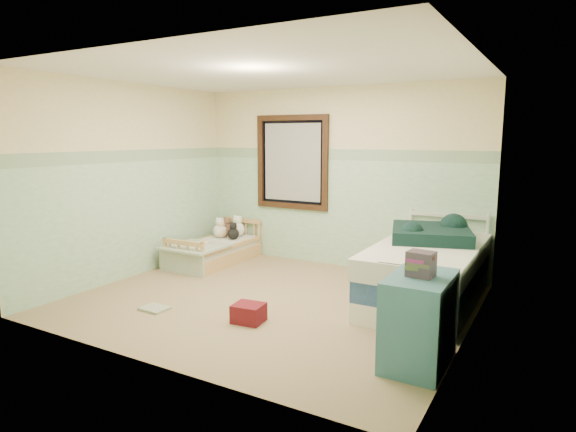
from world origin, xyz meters
The scene contains 29 objects.
floor centered at (0.00, 0.00, -0.01)m, with size 4.20×3.60×0.02m, color #977D5A.
ceiling centered at (0.00, 0.00, 2.51)m, with size 4.20×3.60×0.02m, color white.
wall_back centered at (0.00, 1.80, 1.25)m, with size 4.20×0.04×2.50m, color beige.
wall_front centered at (0.00, -1.80, 1.25)m, with size 4.20×0.04×2.50m, color beige.
wall_left centered at (-2.10, 0.00, 1.25)m, with size 0.04×3.60×2.50m, color beige.
wall_right centered at (2.10, 0.00, 1.25)m, with size 0.04×3.60×2.50m, color beige.
wainscot_mint centered at (0.00, 1.79, 0.75)m, with size 4.20×0.01×1.50m, color #83B591.
border_strip centered at (0.00, 1.79, 1.57)m, with size 4.20×0.01×0.15m, color #478657.
window_frame centered at (-0.70, 1.76, 1.45)m, with size 1.16×0.06×1.36m, color black.
window_blinds centered at (-0.70, 1.77, 1.45)m, with size 0.92×0.01×1.12m, color #AEAEA9.
toddler_bed_frame centered at (-1.59, 1.05, 0.09)m, with size 0.71×1.42×0.18m, color tan.
toddler_mattress centered at (-1.59, 1.05, 0.24)m, with size 0.65×1.36×0.12m, color silver.
patchwork_quilt centered at (-1.59, 0.61, 0.32)m, with size 0.77×0.71×0.03m, color #7898B3.
plush_bed_brown centered at (-1.74, 1.55, 0.40)m, with size 0.19×0.19×0.19m, color brown.
plush_bed_white centered at (-1.54, 1.55, 0.41)m, with size 0.22×0.22×0.22m, color white.
plush_bed_tan centered at (-1.69, 1.33, 0.39)m, with size 0.17×0.17×0.17m, color #DABB8C.
plush_bed_dark centered at (-1.46, 1.33, 0.39)m, with size 0.17×0.17×0.17m, color black.
plush_floor_cream centered at (-1.95, 0.56, 0.14)m, with size 0.27×0.27×0.27m, color silver.
plush_floor_tan centered at (-1.59, 0.86, 0.12)m, with size 0.25×0.25×0.25m, color #DABB8C.
twin_bed_frame centered at (1.55, 0.78, 0.11)m, with size 1.00×1.99×0.22m, color white.
twin_boxspring centered at (1.55, 0.78, 0.33)m, with size 1.00×1.99×0.22m, color navy.
twin_mattress centered at (1.55, 0.78, 0.55)m, with size 1.04×2.03×0.22m, color white.
teal_blanket centered at (1.50, 1.08, 0.73)m, with size 0.85×0.90×0.14m, color black.
dresser centered at (1.86, -0.72, 0.37)m, with size 0.46×0.74×0.74m, color #407079.
book_stack centered at (1.86, -0.75, 0.84)m, with size 0.20×0.16×0.20m, color brown.
red_pillow centered at (0.16, -0.65, 0.09)m, with size 0.29×0.26×0.18m, color #A00D1C.
floor_book centered at (-0.90, -0.86, 0.01)m, with size 0.29×0.22×0.03m, color gold.
extra_plush_0 centered at (-1.68, 1.38, 0.39)m, with size 0.17×0.17×0.17m, color brown.
extra_plush_1 centered at (-1.71, 1.33, 0.41)m, with size 0.21×0.21×0.21m, color silver.
Camera 1 is at (2.79, -4.47, 1.82)m, focal length 30.46 mm.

